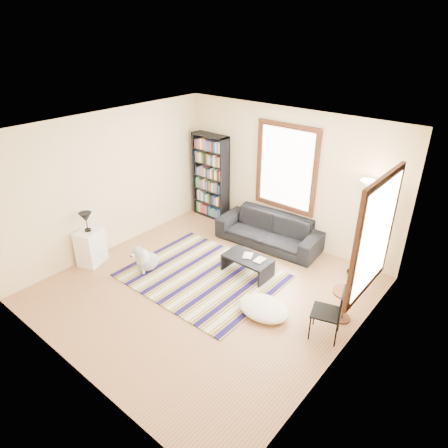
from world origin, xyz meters
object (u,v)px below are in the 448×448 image
Objects in this scene: floor_lamp at (361,230)px; folding_chair at (326,313)px; floor_cushion at (264,308)px; side_table at (343,305)px; coffee_table at (247,265)px; bookshelf at (211,177)px; white_cabinet at (91,247)px; sofa at (269,230)px; dog at (147,256)px.

floor_lamp is 1.97m from folding_chair.
folding_chair is (0.98, 0.17, 0.32)m from floor_cushion.
folding_chair reaches higher than side_table.
coffee_table is 1.17m from floor_cushion.
bookshelf reaches higher than white_cabinet.
coffee_table is 2.14m from floor_lamp.
sofa is at bearing 150.87° from side_table.
floor_cushion is 1.05m from folding_chair.
folding_chair is 1.23× the size of white_cabinet.
coffee_table is at bearing 145.56° from folding_chair.
coffee_table is 1.98m from folding_chair.
white_cabinet is (-0.38, -3.09, -0.65)m from bookshelf.
coffee_table is 1.90m from dog.
bookshelf reaches higher than floor_lamp.
floor_lamp is (1.86, 0.10, 0.61)m from sofa.
dog is (-1.22, -2.29, -0.03)m from sofa.
coffee_table is 1.03× the size of floor_cushion.
coffee_table is at bearing 13.05° from white_cabinet.
floor_lamp is 5.07m from white_cabinet.
bookshelf is 3.18m from white_cabinet.
bookshelf is at bearing 63.73° from white_cabinet.
white_cabinet is at bearing -151.80° from dog.
floor_cushion is at bearing -35.70° from bookshelf.
dog reaches higher than coffee_table.
white_cabinet is at bearing -97.06° from bookshelf.
coffee_table is at bearing -33.78° from bookshelf.
floor_cushion is 2.29m from floor_lamp.
white_cabinet is at bearing -147.74° from coffee_table.
white_cabinet reaches higher than dog.
floor_lamp is (3.72, -0.17, -0.07)m from bookshelf.
folding_chair is at bearing 9.81° from floor_cushion.
floor_lamp is at bearing 72.81° from floor_cushion.
floor_cushion is 1.25m from side_table.
sofa reaches higher than side_table.
coffee_table is at bearing 178.19° from side_table.
folding_chair reaches higher than sofa.
coffee_table is (2.19, -1.47, -0.82)m from bookshelf.
bookshelf is 4.59m from folding_chair.
side_table is at bearing -20.35° from bookshelf.
bookshelf is 3.72m from floor_lamp.
floor_lamp is 2.66× the size of white_cabinet.
coffee_table is 3.05m from white_cabinet.
dog reaches higher than floor_cushion.
floor_lamp reaches higher than sofa.
coffee_table is 1.67× the size of side_table.
bookshelf is at bearing 166.97° from sofa.
white_cabinet is (-3.47, -0.87, 0.24)m from floor_cushion.
coffee_table is (0.33, -1.20, -0.14)m from sofa.
floor_cushion is (3.09, -2.22, -0.89)m from bookshelf.
sofa reaches higher than coffee_table.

